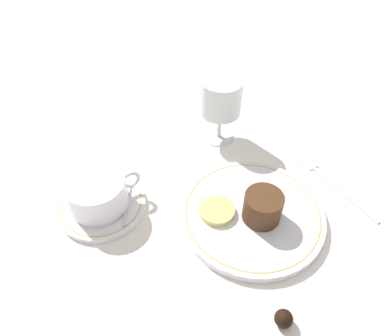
% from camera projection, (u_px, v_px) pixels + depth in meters
% --- Properties ---
extents(ground_plane, '(3.00, 3.00, 0.00)m').
position_uv_depth(ground_plane, '(242.00, 200.00, 0.64)').
color(ground_plane, white).
extents(dinner_plate, '(0.24, 0.24, 0.01)m').
position_uv_depth(dinner_plate, '(252.00, 214.00, 0.61)').
color(dinner_plate, white).
rests_on(dinner_plate, ground_plane).
extents(saucer, '(0.15, 0.15, 0.01)m').
position_uv_depth(saucer, '(102.00, 205.00, 0.63)').
color(saucer, white).
rests_on(saucer, ground_plane).
extents(coffee_cup, '(0.12, 0.10, 0.06)m').
position_uv_depth(coffee_cup, '(97.00, 192.00, 0.60)').
color(coffee_cup, white).
rests_on(coffee_cup, saucer).
extents(spoon, '(0.06, 0.10, 0.00)m').
position_uv_depth(spoon, '(128.00, 195.00, 0.63)').
color(spoon, silver).
rests_on(spoon, saucer).
extents(wine_glass, '(0.08, 0.08, 0.13)m').
position_uv_depth(wine_glass, '(221.00, 100.00, 0.69)').
color(wine_glass, silver).
rests_on(wine_glass, ground_plane).
extents(fork, '(0.03, 0.20, 0.01)m').
position_uv_depth(fork, '(324.00, 176.00, 0.68)').
color(fork, silver).
rests_on(fork, ground_plane).
extents(dessert_cake, '(0.06, 0.06, 0.05)m').
position_uv_depth(dessert_cake, '(262.00, 207.00, 0.58)').
color(dessert_cake, '#4C2D19').
rests_on(dessert_cake, dinner_plate).
extents(pineapple_slice, '(0.06, 0.06, 0.01)m').
position_uv_depth(pineapple_slice, '(217.00, 211.00, 0.60)').
color(pineapple_slice, '#EFE075').
rests_on(pineapple_slice, dinner_plate).
extents(chocolate_truffle, '(0.02, 0.02, 0.02)m').
position_uv_depth(chocolate_truffle, '(284.00, 319.00, 0.49)').
color(chocolate_truffle, black).
rests_on(chocolate_truffle, ground_plane).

